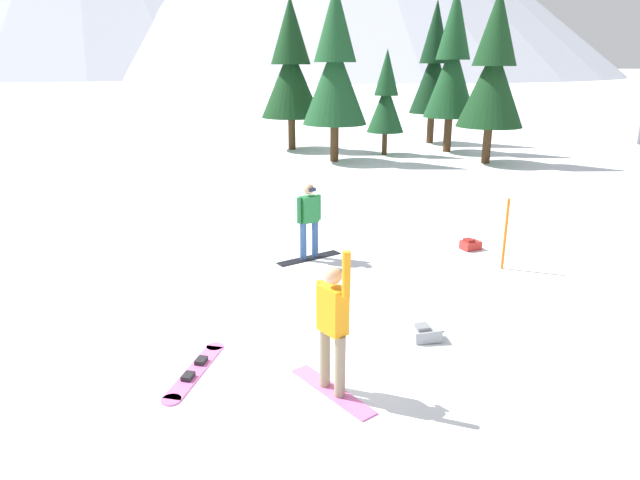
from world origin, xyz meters
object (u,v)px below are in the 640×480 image
backpack_red (470,245)px  backpack_grey (426,333)px  pine_tree_broad (291,68)px  pine_tree_tall (493,70)px  pine_tree_slender (386,98)px  trail_marker_pole (505,234)px  loose_snowboard_far_spare (195,370)px  snowboarder_foreground (333,325)px  pine_tree_leaning (434,67)px  pine_tree_short (452,64)px  snowboarder_midground (309,220)px  pine_tree_twin (335,67)px

backpack_red → backpack_grey: bearing=-110.1°
backpack_grey → pine_tree_broad: pine_tree_broad is taller
pine_tree_tall → pine_tree_slender: pine_tree_tall is taller
trail_marker_pole → loose_snowboard_far_spare: bearing=-141.2°
trail_marker_pole → pine_tree_tall: (2.86, 13.57, 3.20)m
loose_snowboard_far_spare → pine_tree_tall: pine_tree_tall is taller
loose_snowboard_far_spare → pine_tree_broad: 22.29m
trail_marker_pole → snowboarder_foreground: bearing=-126.1°
pine_tree_slender → pine_tree_leaning: pine_tree_leaning is taller
pine_tree_leaning → pine_tree_short: bearing=-83.0°
pine_tree_tall → snowboarder_midground: bearing=-118.5°
loose_snowboard_far_spare → pine_tree_slender: (4.13, 20.41, 2.67)m
snowboarder_foreground → loose_snowboard_far_spare: bearing=167.8°
loose_snowboard_far_spare → trail_marker_pole: size_ratio=1.14×
backpack_red → backpack_grey: backpack_grey is taller
backpack_red → pine_tree_short: pine_tree_short is taller
snowboarder_midground → pine_tree_twin: size_ratio=0.23×
pine_tree_slender → pine_tree_leaning: 5.25m
snowboarder_midground → loose_snowboard_far_spare: (-1.37, -5.00, -0.90)m
snowboarder_midground → pine_tree_short: size_ratio=0.23×
backpack_red → backpack_grey: 5.01m
pine_tree_slender → pine_tree_short: 3.71m
snowboarder_foreground → pine_tree_tall: (6.48, 18.54, 2.98)m
backpack_red → pine_tree_twin: size_ratio=0.07×
snowboarder_foreground → loose_snowboard_far_spare: size_ratio=1.17×
pine_tree_broad → pine_tree_twin: (2.25, -3.61, 0.09)m
trail_marker_pole → pine_tree_short: (1.72, 16.92, 3.45)m
pine_tree_broad → pine_tree_tall: pine_tree_broad is taller
pine_tree_broad → backpack_red: bearing=-70.3°
loose_snowboard_far_spare → pine_tree_short: size_ratio=0.23×
pine_tree_tall → snowboarder_foreground: bearing=-109.3°
backpack_red → pine_tree_twin: pine_tree_twin is taller
trail_marker_pole → pine_tree_slender: (-1.50, 15.88, 1.90)m
snowboarder_foreground → trail_marker_pole: size_ratio=1.34×
backpack_red → pine_tree_broad: (-5.75, 16.09, 3.92)m
snowboarder_foreground → backpack_grey: bearing=46.4°
backpack_grey → pine_tree_tall: size_ratio=0.07×
snowboarder_midground → pine_tree_slender: bearing=79.8°
backpack_grey → pine_tree_short: size_ratio=0.07×
pine_tree_tall → pine_tree_short: 3.54m
snowboarder_midground → pine_tree_broad: size_ratio=0.24×
loose_snowboard_far_spare → pine_tree_leaning: pine_tree_leaning is taller
loose_snowboard_far_spare → pine_tree_short: bearing=71.1°
backpack_grey → pine_tree_slender: 19.46m
snowboarder_midground → loose_snowboard_far_spare: snowboarder_midground is taller
snowboarder_foreground → pine_tree_slender: (2.12, 20.84, 1.68)m
backpack_grey → pine_tree_twin: 17.73m
pine_tree_broad → pine_tree_twin: bearing=-58.0°
pine_tree_tall → pine_tree_leaning: bearing=103.3°
loose_snowboard_far_spare → pine_tree_leaning: size_ratio=0.24×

